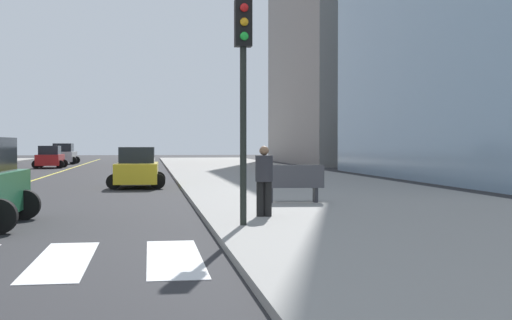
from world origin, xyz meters
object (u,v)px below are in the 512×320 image
car_yellow_second (137,169)px  park_bench (293,184)px  traffic_light_near_corner (243,67)px  car_silver_seventh (64,154)px  pedestrian_waiting_east (264,178)px  car_red_fourth (50,158)px

car_yellow_second → park_bench: size_ratio=2.15×
traffic_light_near_corner → park_bench: 6.64m
car_silver_seventh → park_bench: bearing=-74.8°
car_yellow_second → pedestrian_waiting_east: 14.65m
car_red_fourth → car_silver_seventh: 10.41m
traffic_light_near_corner → pedestrian_waiting_east: (0.73, 1.73, -2.45)m
car_yellow_second → car_silver_seventh: 36.73m
car_red_fourth → park_bench: size_ratio=2.11×
car_yellow_second → car_red_fourth: 26.56m
traffic_light_near_corner → park_bench: (2.24, 5.57, -2.85)m
car_red_fourth → car_silver_seventh: size_ratio=0.90×
traffic_light_near_corner → car_silver_seventh: bearing=-79.3°
car_yellow_second → traffic_light_near_corner: traffic_light_near_corner is taller
pedestrian_waiting_east → car_red_fourth: bearing=-69.3°
car_silver_seventh → traffic_light_near_corner: 52.99m
car_yellow_second → car_silver_seventh: car_silver_seventh is taller
car_silver_seventh → traffic_light_near_corner: size_ratio=0.89×
park_bench → pedestrian_waiting_east: (-1.51, -3.84, 0.39)m
car_silver_seventh → park_bench: (12.02, -46.45, -0.20)m
car_red_fourth → park_bench: car_red_fourth is taller
park_bench → pedestrian_waiting_east: bearing=163.3°
car_yellow_second → park_bench: bearing=115.9°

